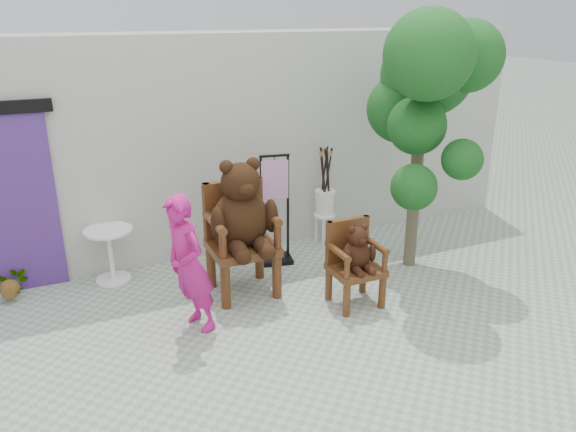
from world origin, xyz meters
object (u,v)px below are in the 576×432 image
(cafe_table, at_px, (110,249))
(stool_bucket, at_px, (325,202))
(tree, at_px, (428,81))
(chair_big, at_px, (241,219))
(chair_small, at_px, (355,256))
(display_stand, at_px, (275,222))
(person, at_px, (189,265))

(cafe_table, height_order, stool_bucket, stool_bucket)
(tree, bearing_deg, chair_big, 176.78)
(chair_small, relative_size, tree, 0.30)
(chair_big, distance_m, tree, 2.86)
(display_stand, bearing_deg, cafe_table, -177.76)
(cafe_table, xyz_separation_m, tree, (3.86, -1.10, 2.00))
(display_stand, distance_m, tree, 2.66)
(cafe_table, bearing_deg, tree, -15.86)
(stool_bucket, distance_m, tree, 2.26)
(chair_small, bearing_deg, stool_bucket, 73.42)
(person, height_order, cafe_table, person)
(chair_big, relative_size, display_stand, 1.11)
(person, bearing_deg, cafe_table, -177.85)
(chair_small, height_order, display_stand, display_stand)
(chair_small, height_order, cafe_table, chair_small)
(cafe_table, distance_m, display_stand, 2.15)
(chair_big, distance_m, chair_small, 1.40)
(display_stand, distance_m, stool_bucket, 0.98)
(cafe_table, height_order, tree, tree)
(chair_small, bearing_deg, cafe_table, 145.23)
(chair_big, bearing_deg, tree, -3.22)
(chair_big, height_order, chair_small, chair_big)
(chair_small, xyz_separation_m, cafe_table, (-2.53, 1.75, -0.16))
(person, bearing_deg, chair_small, 65.32)
(stool_bucket, bearing_deg, tree, -53.43)
(stool_bucket, bearing_deg, display_stand, -161.02)
(person, xyz_separation_m, stool_bucket, (2.43, 1.58, -0.14))
(chair_big, xyz_separation_m, tree, (2.44, -0.14, 1.49))
(cafe_table, height_order, display_stand, display_stand)
(chair_big, bearing_deg, cafe_table, 146.07)
(chair_small, xyz_separation_m, person, (-1.90, 0.18, 0.18))
(chair_small, distance_m, tree, 2.37)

